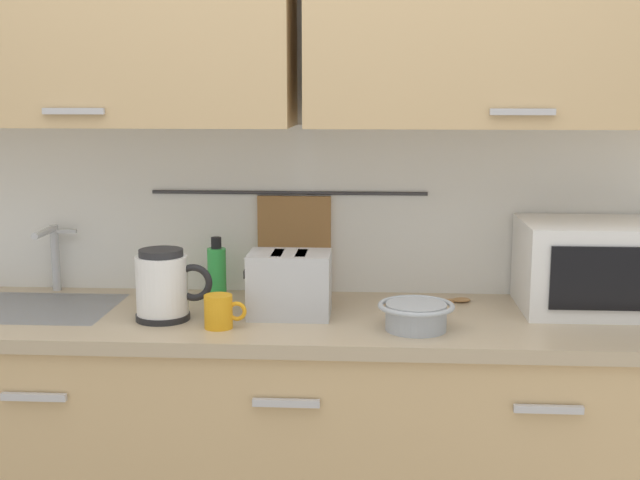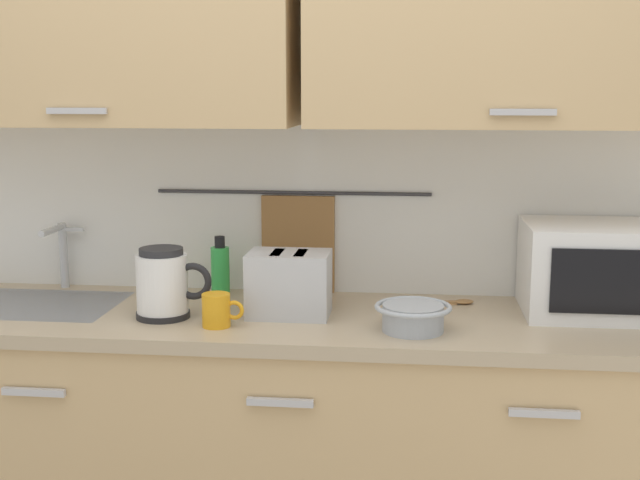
{
  "view_description": "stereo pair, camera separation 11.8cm",
  "coord_description": "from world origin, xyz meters",
  "px_view_note": "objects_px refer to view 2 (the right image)",
  "views": [
    {
      "loc": [
        0.23,
        -2.11,
        1.56
      ],
      "look_at": [
        0.07,
        0.33,
        1.12
      ],
      "focal_mm": 46.9,
      "sensor_mm": 36.0,
      "label": 1
    },
    {
      "loc": [
        0.34,
        -2.1,
        1.56
      ],
      "look_at": [
        0.07,
        0.33,
        1.12
      ],
      "focal_mm": 46.9,
      "sensor_mm": 36.0,
      "label": 2
    }
  ],
  "objects_px": {
    "mixing_bowl": "(413,316)",
    "wooden_spoon": "(441,302)",
    "electric_kettle": "(164,284)",
    "microwave": "(603,269)",
    "toaster": "(289,284)",
    "mug_near_sink": "(217,310)",
    "dish_soap_bottle": "(220,270)"
  },
  "relations": [
    {
      "from": "mixing_bowl",
      "to": "mug_near_sink",
      "type": "bearing_deg",
      "value": -178.35
    },
    {
      "from": "microwave",
      "to": "wooden_spoon",
      "type": "bearing_deg",
      "value": 173.7
    },
    {
      "from": "electric_kettle",
      "to": "wooden_spoon",
      "type": "height_order",
      "value": "electric_kettle"
    },
    {
      "from": "mug_near_sink",
      "to": "toaster",
      "type": "xyz_separation_m",
      "value": [
        0.18,
        0.14,
        0.05
      ]
    },
    {
      "from": "mug_near_sink",
      "to": "toaster",
      "type": "bearing_deg",
      "value": 38.09
    },
    {
      "from": "mug_near_sink",
      "to": "toaster",
      "type": "height_order",
      "value": "toaster"
    },
    {
      "from": "toaster",
      "to": "wooden_spoon",
      "type": "height_order",
      "value": "toaster"
    },
    {
      "from": "mug_near_sink",
      "to": "wooden_spoon",
      "type": "xyz_separation_m",
      "value": [
        0.64,
        0.32,
        -0.04
      ]
    },
    {
      "from": "electric_kettle",
      "to": "toaster",
      "type": "distance_m",
      "value": 0.37
    },
    {
      "from": "mug_near_sink",
      "to": "mixing_bowl",
      "type": "height_order",
      "value": "mug_near_sink"
    },
    {
      "from": "toaster",
      "to": "microwave",
      "type": "bearing_deg",
      "value": 7.81
    },
    {
      "from": "mug_near_sink",
      "to": "wooden_spoon",
      "type": "bearing_deg",
      "value": 26.88
    },
    {
      "from": "wooden_spoon",
      "to": "toaster",
      "type": "bearing_deg",
      "value": -158.47
    },
    {
      "from": "microwave",
      "to": "wooden_spoon",
      "type": "distance_m",
      "value": 0.49
    },
    {
      "from": "electric_kettle",
      "to": "toaster",
      "type": "xyz_separation_m",
      "value": [
        0.36,
        0.07,
        -0.01
      ]
    },
    {
      "from": "microwave",
      "to": "wooden_spoon",
      "type": "height_order",
      "value": "microwave"
    },
    {
      "from": "dish_soap_bottle",
      "to": "mug_near_sink",
      "type": "distance_m",
      "value": 0.36
    },
    {
      "from": "microwave",
      "to": "electric_kettle",
      "type": "bearing_deg",
      "value": -171.42
    },
    {
      "from": "microwave",
      "to": "toaster",
      "type": "height_order",
      "value": "microwave"
    },
    {
      "from": "mixing_bowl",
      "to": "wooden_spoon",
      "type": "bearing_deg",
      "value": 74.17
    },
    {
      "from": "toaster",
      "to": "dish_soap_bottle",
      "type": "bearing_deg",
      "value": 140.61
    },
    {
      "from": "microwave",
      "to": "electric_kettle",
      "type": "relative_size",
      "value": 2.03
    },
    {
      "from": "mixing_bowl",
      "to": "toaster",
      "type": "distance_m",
      "value": 0.39
    },
    {
      "from": "microwave",
      "to": "toaster",
      "type": "distance_m",
      "value": 0.93
    },
    {
      "from": "mixing_bowl",
      "to": "toaster",
      "type": "bearing_deg",
      "value": 160.69
    },
    {
      "from": "dish_soap_bottle",
      "to": "mixing_bowl",
      "type": "height_order",
      "value": "dish_soap_bottle"
    },
    {
      "from": "electric_kettle",
      "to": "mixing_bowl",
      "type": "bearing_deg",
      "value": -4.81
    },
    {
      "from": "mixing_bowl",
      "to": "toaster",
      "type": "height_order",
      "value": "toaster"
    },
    {
      "from": "microwave",
      "to": "mug_near_sink",
      "type": "xyz_separation_m",
      "value": [
        -1.11,
        -0.27,
        -0.09
      ]
    },
    {
      "from": "mug_near_sink",
      "to": "toaster",
      "type": "relative_size",
      "value": 0.47
    },
    {
      "from": "dish_soap_bottle",
      "to": "wooden_spoon",
      "type": "height_order",
      "value": "dish_soap_bottle"
    },
    {
      "from": "dish_soap_bottle",
      "to": "microwave",
      "type": "bearing_deg",
      "value": -4.09
    }
  ]
}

